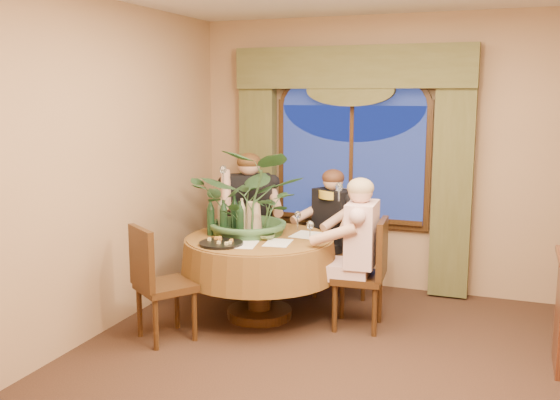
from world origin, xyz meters
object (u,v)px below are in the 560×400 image
at_px(person_pink, 361,254).
at_px(dining_table, 259,277).
at_px(wine_bottle_0, 240,219).
at_px(wine_bottle_3, 221,215).
at_px(chair_right, 358,274).
at_px(wine_bottle_2, 211,217).
at_px(wine_bottle_5, 224,218).
at_px(person_back, 249,221).
at_px(person_scarf, 334,233).
at_px(wine_bottle_1, 242,216).
at_px(olive_bowl, 266,237).
at_px(centerpiece_plant, 254,161).
at_px(chair_front_left, 166,283).
at_px(chair_back_right, 339,252).
at_px(wine_bottle_4, 234,213).
at_px(chair_back, 257,242).
at_px(stoneware_vase, 254,218).

bearing_deg(person_pink, dining_table, 90.00).
height_order(wine_bottle_0, wine_bottle_3, same).
bearing_deg(dining_table, chair_right, 4.36).
bearing_deg(wine_bottle_2, wine_bottle_5, 7.54).
xyz_separation_m(person_back, wine_bottle_5, (0.11, -0.84, 0.20)).
bearing_deg(person_scarf, wine_bottle_1, 78.10).
bearing_deg(olive_bowl, person_pink, 8.18).
bearing_deg(chair_right, wine_bottle_2, 91.86).
bearing_deg(chair_right, wine_bottle_0, 93.12).
xyz_separation_m(person_scarf, wine_bottle_3, (-0.86, -0.78, 0.27)).
xyz_separation_m(wine_bottle_0, wine_bottle_3, (-0.25, 0.14, 0.00)).
bearing_deg(wine_bottle_5, person_pink, 5.28).
distance_m(centerpiece_plant, olive_bowl, 0.70).
xyz_separation_m(wine_bottle_0, wine_bottle_1, (-0.04, 0.14, 0.00)).
bearing_deg(chair_front_left, wine_bottle_0, 96.40).
xyz_separation_m(chair_right, chair_back_right, (-0.35, 0.67, 0.00)).
bearing_deg(wine_bottle_0, chair_back_right, 49.19).
bearing_deg(olive_bowl, wine_bottle_2, -178.80).
bearing_deg(wine_bottle_0, wine_bottle_4, 123.61).
relative_size(chair_right, olive_bowl, 5.97).
xyz_separation_m(chair_right, wine_bottle_5, (-1.22, -0.13, 0.44)).
relative_size(chair_back, person_scarf, 0.74).
bearing_deg(centerpiece_plant, chair_right, -3.32).
relative_size(person_pink, wine_bottle_1, 4.02).
distance_m(person_back, wine_bottle_1, 0.77).
height_order(dining_table, person_scarf, person_scarf).
bearing_deg(wine_bottle_3, chair_front_left, -98.41).
distance_m(wine_bottle_0, wine_bottle_2, 0.29).
bearing_deg(chair_back, stoneware_vase, 86.73).
xyz_separation_m(chair_back_right, wine_bottle_1, (-0.74, -0.67, 0.44)).
bearing_deg(wine_bottle_4, wine_bottle_2, -112.68).
xyz_separation_m(chair_right, chair_front_left, (-1.43, -0.81, 0.00)).
xyz_separation_m(dining_table, wine_bottle_1, (-0.20, 0.07, 0.54)).
bearing_deg(stoneware_vase, wine_bottle_0, -107.62).
bearing_deg(person_scarf, olive_bowl, 96.48).
height_order(chair_back_right, wine_bottle_5, wine_bottle_5).
height_order(dining_table, wine_bottle_1, wine_bottle_1).
xyz_separation_m(person_back, wine_bottle_2, (-0.01, -0.85, 0.20)).
height_order(person_back, person_scarf, person_back).
bearing_deg(stoneware_vase, wine_bottle_2, -151.66).
xyz_separation_m(stoneware_vase, wine_bottle_5, (-0.22, -0.17, 0.02)).
bearing_deg(wine_bottle_3, person_back, 91.95).
bearing_deg(wine_bottle_0, chair_back, 103.78).
relative_size(person_pink, stoneware_vase, 4.48).
bearing_deg(wine_bottle_4, olive_bowl, -31.69).
bearing_deg(wine_bottle_4, person_back, 99.95).
relative_size(chair_right, chair_back, 1.00).
relative_size(chair_front_left, wine_bottle_2, 2.91).
relative_size(person_scarf, wine_bottle_0, 3.92).
distance_m(chair_back, person_back, 0.25).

